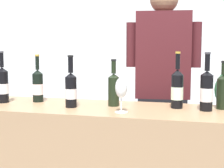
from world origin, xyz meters
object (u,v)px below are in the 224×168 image
object	(u,v)px
wine_bottle_1	(223,90)
person_server	(162,104)
wine_glass	(121,89)
wine_bottle_6	(114,88)
wine_bottle_0	(38,86)
wine_bottle_5	(71,89)
wine_bottle_4	(177,89)
wine_bottle_3	(207,90)
wine_bottle_2	(2,85)

from	to	relation	value
wine_bottle_1	person_server	bearing A→B (deg)	134.00
wine_glass	wine_bottle_6	bearing A→B (deg)	116.09
wine_bottle_0	wine_glass	distance (m)	0.68
wine_bottle_5	person_server	bearing A→B (deg)	50.35
wine_bottle_6	person_server	world-z (taller)	person_server
wine_bottle_5	person_server	distance (m)	0.82
wine_bottle_4	wine_bottle_5	world-z (taller)	wine_bottle_4
wine_glass	wine_bottle_1	bearing A→B (deg)	24.49
person_server	wine_bottle_3	bearing A→B (deg)	-58.41
wine_glass	wine_bottle_3	bearing A→B (deg)	20.62
wine_bottle_0	wine_glass	xyz separation A→B (m)	(0.64, -0.22, 0.02)
wine_bottle_3	wine_bottle_5	bearing A→B (deg)	-173.19
wine_bottle_3	wine_bottle_4	world-z (taller)	wine_bottle_4
wine_bottle_0	wine_bottle_2	world-z (taller)	wine_bottle_2
wine_bottle_4	wine_bottle_5	size ratio (longest dim) A/B	1.07
wine_bottle_2	wine_bottle_4	xyz separation A→B (m)	(1.17, 0.10, 0.00)
wine_bottle_3	wine_bottle_1	bearing A→B (deg)	39.92
wine_bottle_6	wine_bottle_1	bearing A→B (deg)	5.71
wine_bottle_1	wine_bottle_4	distance (m)	0.28
wine_bottle_2	person_server	xyz separation A→B (m)	(1.03, 0.57, -0.18)
wine_bottle_1	wine_bottle_5	bearing A→B (deg)	-168.86
wine_bottle_2	wine_bottle_4	size ratio (longest dim) A/B	1.00
wine_bottle_5	wine_glass	size ratio (longest dim) A/B	1.60
wine_glass	person_server	bearing A→B (deg)	76.77
wine_bottle_2	wine_bottle_6	size ratio (longest dim) A/B	1.16
wine_bottle_1	wine_bottle_5	size ratio (longest dim) A/B	0.90
wine_bottle_0	wine_bottle_6	world-z (taller)	wine_bottle_0
wine_bottle_6	wine_bottle_0	bearing A→B (deg)	177.39
wine_bottle_4	wine_bottle_1	bearing A→B (deg)	8.42
wine_bottle_2	wine_glass	world-z (taller)	wine_bottle_2
wine_bottle_4	wine_bottle_6	world-z (taller)	wine_bottle_4
wine_bottle_0	wine_bottle_3	distance (m)	1.13
wine_bottle_2	wine_glass	distance (m)	0.87
wine_bottle_2	wine_bottle_3	bearing A→B (deg)	2.29
wine_bottle_1	wine_bottle_2	xyz separation A→B (m)	(-1.44, -0.14, 0.01)
wine_bottle_0	wine_bottle_5	bearing A→B (deg)	-24.98
wine_bottle_4	wine_bottle_5	bearing A→B (deg)	-167.72
wine_bottle_3	wine_bottle_5	xyz separation A→B (m)	(-0.83, -0.10, -0.01)
wine_bottle_5	wine_bottle_6	bearing A→B (deg)	24.75
person_server	wine_bottle_2	bearing A→B (deg)	-151.01
wine_bottle_6	person_server	distance (m)	0.59
wine_bottle_1	person_server	size ratio (longest dim) A/B	0.17
wine_bottle_0	wine_bottle_4	xyz separation A→B (m)	(0.95, 0.00, 0.01)
wine_bottle_3	wine_bottle_4	bearing A→B (deg)	166.26
wine_glass	person_server	xyz separation A→B (m)	(0.16, 0.70, -0.20)
wine_glass	wine_bottle_4	bearing A→B (deg)	36.25
wine_bottle_0	wine_bottle_6	distance (m)	0.55
wine_bottle_0	wine_bottle_3	size ratio (longest dim) A/B	0.93
wine_bottle_5	wine_bottle_6	distance (m)	0.27
wine_bottle_1	wine_bottle_6	xyz separation A→B (m)	(-0.68, -0.07, 0.00)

